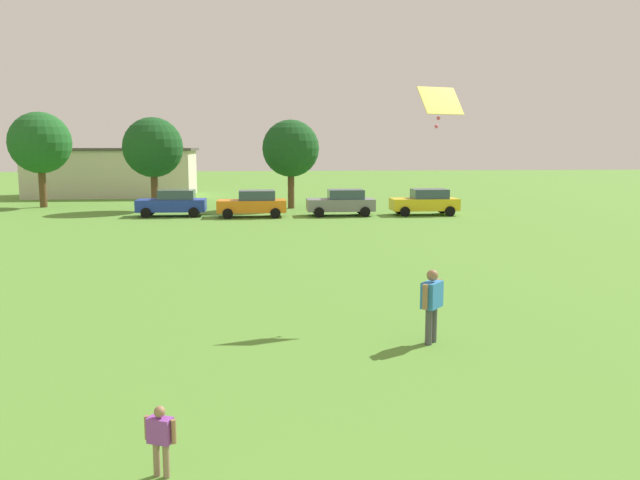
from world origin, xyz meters
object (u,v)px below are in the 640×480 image
child_kite_flyer (160,435)px  tree_far_right (291,149)px  kite (440,103)px  parked_car_blue_0 (173,203)px  parked_car_gray_2 (342,202)px  adult_bystander (432,300)px  parked_car_orange_1 (253,203)px  parked_car_yellow_3 (425,202)px  tree_center (153,148)px  tree_far_left (40,143)px

child_kite_flyer → tree_far_right: bearing=107.7°
kite → parked_car_blue_0: size_ratio=0.31×
parked_car_gray_2 → adult_bystander: bearing=87.0°
kite → child_kite_flyer: bearing=-125.0°
parked_car_blue_0 → parked_car_orange_1: same height
kite → parked_car_yellow_3: (5.80, 23.47, -4.77)m
tree_far_right → kite: bearing=-84.7°
parked_car_yellow_3 → tree_far_right: (-8.46, 5.27, 3.39)m
child_kite_flyer → kite: kite is taller
parked_car_gray_2 → tree_far_right: tree_far_right is taller
kite → parked_car_gray_2: (0.35, 23.57, -4.77)m
adult_bystander → tree_center: (-11.10, 31.60, 3.30)m
child_kite_flyer → tree_far_left: bearing=132.8°
tree_far_left → tree_center: size_ratio=1.07×
adult_bystander → tree_far_left: 40.00m
parked_car_blue_0 → parked_car_gray_2: 10.78m
adult_bystander → tree_far_left: bearing=-110.1°
tree_center → parked_car_blue_0: bearing=-66.1°
child_kite_flyer → parked_car_blue_0: bearing=120.3°
parked_car_gray_2 → tree_far_left: 22.64m
tree_center → tree_far_right: bearing=3.5°
tree_far_right → parked_car_yellow_3: bearing=-31.9°
parked_car_blue_0 → parked_car_orange_1: (5.09, -0.95, 0.00)m
child_kite_flyer → parked_car_blue_0: size_ratio=0.24×
tree_far_right → child_kite_flyer: bearing=-95.5°
adult_bystander → parked_car_orange_1: size_ratio=0.40×
tree_far_right → parked_car_orange_1: bearing=-116.1°
adult_bystander → kite: bearing=-156.4°
child_kite_flyer → parked_car_yellow_3: parked_car_yellow_3 is taller
parked_car_blue_0 → parked_car_yellow_3: 16.23m
kite → tree_far_right: tree_far_right is taller
child_kite_flyer → parked_car_yellow_3: (12.09, 32.46, 0.25)m
adult_bystander → tree_far_right: size_ratio=0.27×
parked_car_blue_0 → tree_far_right: bearing=-149.9°
tree_far_left → tree_center: (8.47, -3.09, -0.32)m
parked_car_gray_2 → tree_center: tree_center is taller
adult_bystander → parked_car_yellow_3: (6.85, 26.91, -0.16)m
child_kite_flyer → tree_far_left: (-14.33, 40.24, 4.04)m
parked_car_blue_0 → tree_center: (-1.74, 3.91, 3.46)m
child_kite_flyer → parked_car_orange_1: 32.30m
parked_car_blue_0 → tree_far_right: size_ratio=0.68×
parked_car_gray_2 → kite: bearing=89.2°
kite → tree_far_right: (-2.65, 28.74, -1.38)m
parked_car_gray_2 → tree_far_right: (-3.00, 5.17, 3.39)m
parked_car_blue_0 → parked_car_yellow_3: size_ratio=1.00×
adult_bystander → tree_far_left: (-19.57, 34.69, 3.62)m
parked_car_yellow_3 → tree_far_left: tree_far_left is taller
tree_center → child_kite_flyer: bearing=-81.0°
parked_car_yellow_3 → tree_center: size_ratio=0.67×
parked_car_yellow_3 → tree_center: tree_center is taller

